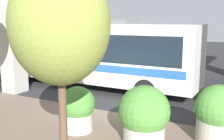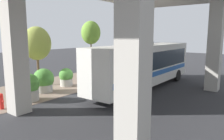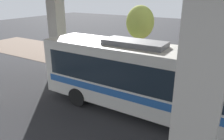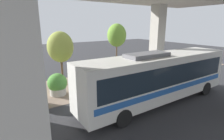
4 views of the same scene
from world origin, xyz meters
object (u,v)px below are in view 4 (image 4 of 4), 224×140
object	(u,v)px
planter_back	(34,94)
fire_hydrant	(3,108)
bus	(159,75)
street_tree_near	(117,35)
planter_front	(58,85)
street_tree_far	(60,47)
planter_middle	(84,81)

from	to	relation	value
planter_back	fire_hydrant	bearing A→B (deg)	-82.89
bus	street_tree_near	distance (m)	6.73
planter_front	street_tree_far	xyz separation A→B (m)	(-2.24, 1.12, 2.56)
planter_middle	bus	bearing A→B (deg)	31.18
fire_hydrant	street_tree_far	xyz separation A→B (m)	(-3.51, 4.79, 2.93)
street_tree_near	street_tree_far	xyz separation A→B (m)	(-1.09, -5.18, -0.88)
planter_middle	street_tree_far	bearing A→B (deg)	-152.28
planter_front	planter_back	bearing A→B (deg)	-60.49
planter_front	street_tree_near	bearing A→B (deg)	100.31
planter_back	street_tree_far	size ratio (longest dim) A/B	0.36
planter_middle	street_tree_far	distance (m)	3.56
bus	planter_middle	world-z (taller)	bus
bus	street_tree_far	size ratio (longest dim) A/B	2.48
fire_hydrant	street_tree_far	distance (m)	6.62
bus	street_tree_far	bearing A→B (deg)	-149.78
bus	planter_back	size ratio (longest dim) A/B	6.82
fire_hydrant	planter_back	bearing A→B (deg)	97.11
planter_back	planter_middle	bearing A→B (deg)	106.32
bus	planter_middle	bearing A→B (deg)	-148.82
street_tree_far	planter_middle	bearing A→B (deg)	27.72
planter_back	planter_front	bearing A→B (deg)	119.51
bus	planter_middle	size ratio (longest dim) A/B	8.06
planter_middle	street_tree_near	xyz separation A→B (m)	(-1.00, 4.08, 3.54)
bus	planter_middle	xyz separation A→B (m)	(-5.26, -3.18, -1.22)
planter_front	planter_middle	world-z (taller)	planter_front
planter_middle	planter_back	bearing A→B (deg)	-73.68
planter_back	street_tree_far	world-z (taller)	street_tree_far
planter_front	street_tree_far	distance (m)	3.58
fire_hydrant	street_tree_far	bearing A→B (deg)	126.22
fire_hydrant	planter_front	distance (m)	3.90
fire_hydrant	planter_middle	world-z (taller)	planter_middle
street_tree_near	street_tree_far	bearing A→B (deg)	-101.92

